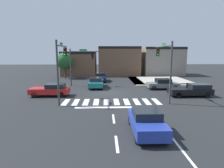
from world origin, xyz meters
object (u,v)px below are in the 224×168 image
(traffic_signal_southwest, at_px, (61,61))
(roadside_tree, at_px, (65,61))
(traffic_signal_northwest, at_px, (81,60))
(car_teal, at_px, (96,82))
(car_gray, at_px, (163,84))
(car_navy, at_px, (101,77))
(traffic_signal_southeast, at_px, (165,60))
(car_red, at_px, (51,90))
(car_blue, at_px, (146,121))
(car_black, at_px, (192,90))

(traffic_signal_southwest, height_order, roadside_tree, traffic_signal_southwest)
(traffic_signal_northwest, relative_size, car_teal, 1.22)
(car_teal, height_order, car_gray, car_teal)
(car_navy, bearing_deg, car_teal, -4.58)
(traffic_signal_southwest, bearing_deg, car_teal, -21.41)
(traffic_signal_southwest, height_order, car_gray, traffic_signal_southwest)
(traffic_signal_southeast, xyz_separation_m, car_red, (-12.51, 1.75, -3.47))
(traffic_signal_southwest, bearing_deg, traffic_signal_northwest, -4.21)
(traffic_signal_southeast, distance_m, car_teal, 10.84)
(car_blue, height_order, car_red, car_blue)
(car_blue, height_order, roadside_tree, roadside_tree)
(traffic_signal_southwest, relative_size, car_navy, 1.37)
(car_teal, xyz_separation_m, car_red, (-4.95, -5.22, -0.03))
(car_blue, bearing_deg, car_teal, 13.82)
(car_gray, bearing_deg, traffic_signal_northwest, 165.30)
(traffic_signal_southeast, relative_size, traffic_signal_northwest, 1.08)
(car_navy, xyz_separation_m, car_gray, (8.72, -7.65, -0.02))
(roadside_tree, bearing_deg, car_gray, -36.82)
(traffic_signal_southeast, height_order, car_black, traffic_signal_southeast)
(traffic_signal_southeast, bearing_deg, traffic_signal_southwest, 94.46)
(car_red, bearing_deg, traffic_signal_northwest, -110.74)
(car_blue, bearing_deg, car_black, -36.95)
(traffic_signal_southwest, bearing_deg, car_blue, -138.67)
(car_red, relative_size, roadside_tree, 0.87)
(car_teal, height_order, car_red, car_teal)
(car_blue, bearing_deg, car_gray, -20.67)
(traffic_signal_southwest, xyz_separation_m, car_gray, (12.28, 6.37, -3.42))
(car_navy, relative_size, car_gray, 1.06)
(traffic_signal_southwest, bearing_deg, traffic_signal_southeast, -85.54)
(traffic_signal_southwest, distance_m, car_blue, 11.01)
(car_red, bearing_deg, traffic_signal_southwest, 126.25)
(car_red, bearing_deg, car_blue, 130.14)
(car_blue, distance_m, car_black, 12.26)
(traffic_signal_northwest, bearing_deg, traffic_signal_southeast, -40.88)
(car_navy, distance_m, car_red, 12.67)
(car_blue, distance_m, car_navy, 22.14)
(traffic_signal_northwest, height_order, car_black, traffic_signal_northwest)
(traffic_signal_northwest, bearing_deg, car_navy, 58.14)
(car_navy, xyz_separation_m, roadside_tree, (-7.08, 4.18, 2.64))
(car_gray, bearing_deg, car_black, -65.78)
(car_navy, distance_m, roadside_tree, 8.64)
(traffic_signal_northwest, height_order, car_blue, traffic_signal_northwest)
(traffic_signal_southwest, xyz_separation_m, traffic_signal_northwest, (0.69, 9.41, -0.33))
(traffic_signal_northwest, relative_size, car_black, 1.18)
(traffic_signal_southeast, bearing_deg, car_gray, -16.75)
(car_teal, bearing_deg, roadside_tree, -147.68)
(traffic_signal_southwest, height_order, car_blue, traffic_signal_southwest)
(car_blue, height_order, car_teal, car_teal)
(roadside_tree, bearing_deg, car_red, -84.04)
(car_red, bearing_deg, car_teal, -133.50)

